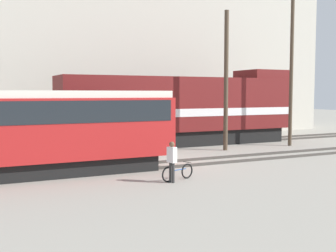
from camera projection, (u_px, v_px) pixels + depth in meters
The scene contains 10 objects.
ground_plane at pixel (160, 163), 20.62m from camera, with size 120.00×120.00×0.00m, color #9E998C.
track_near at pixel (167, 164), 19.93m from camera, with size 60.00×1.50×0.14m.
track_far at pixel (120, 148), 25.97m from camera, with size 60.00×1.51×0.14m.
building_backdrop at pixel (82, 58), 33.28m from camera, with size 43.32×6.00×12.39m.
freight_locomotive at pixel (183, 109), 27.73m from camera, with size 16.06×3.04×5.06m.
streetcar at pixel (31, 128), 17.10m from camera, with size 11.92×2.54×3.54m.
bicycle at pixel (178, 172), 16.55m from camera, with size 1.60×0.62×0.68m.
person at pixel (172, 158), 16.10m from camera, with size 0.31×0.41×1.59m.
utility_pole_center at pixel (226, 81), 25.04m from camera, with size 0.26×0.26×8.31m.
utility_pole_right at pixel (291, 70), 27.17m from camera, with size 0.23×0.23×9.86m.
Camera 1 is at (-8.58, -18.53, 3.43)m, focal length 45.00 mm.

